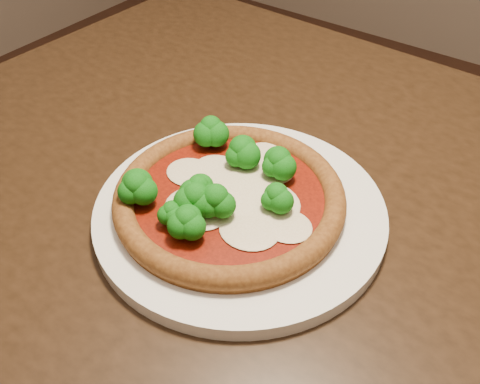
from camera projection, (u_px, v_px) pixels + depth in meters
The scene contains 3 objects.
dining_table at pixel (296, 244), 0.74m from camera, with size 1.25×0.93×0.75m.
plate at pixel (240, 211), 0.64m from camera, with size 0.35×0.35×0.02m, color white.
pizza at pixel (226, 193), 0.63m from camera, with size 0.27×0.27×0.06m.
Camera 1 is at (0.30, -0.47, 1.20)m, focal length 40.00 mm.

